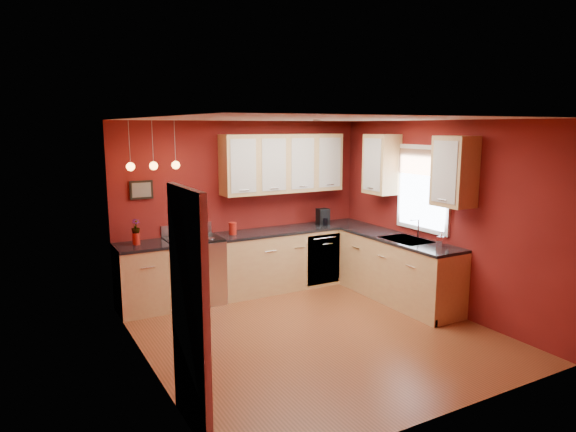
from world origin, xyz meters
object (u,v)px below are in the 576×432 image
sink (406,241)px  red_canister (233,228)px  coffee_maker (323,217)px  soap_pump (441,239)px  gas_range (194,270)px

sink → red_canister: bearing=143.3°
red_canister → coffee_maker: (1.58, -0.01, 0.03)m
coffee_maker → soap_pump: size_ratio=1.30×
gas_range → soap_pump: (2.73, -2.05, 0.56)m
coffee_maker → sink: bearing=-71.6°
red_canister → gas_range: bearing=-179.7°
red_canister → soap_pump: (2.12, -2.05, 0.01)m
red_canister → coffee_maker: coffee_maker is taller
coffee_maker → soap_pump: (0.54, -2.05, -0.02)m
coffee_maker → soap_pump: bearing=-73.0°
red_canister → soap_pump: soap_pump is taller
red_canister → sink: bearing=-36.7°
coffee_maker → gas_range: bearing=-177.9°
sink → soap_pump: size_ratio=3.42×
gas_range → coffee_maker: bearing=-0.1°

